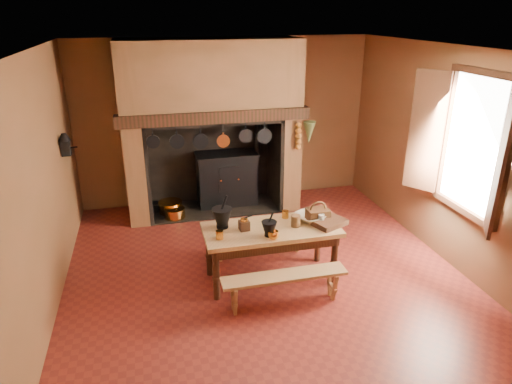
% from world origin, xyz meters
% --- Properties ---
extents(floor, '(5.50, 5.50, 0.00)m').
position_xyz_m(floor, '(0.00, 0.00, 0.00)').
color(floor, maroon).
rests_on(floor, ground).
extents(ceiling, '(5.50, 5.50, 0.00)m').
position_xyz_m(ceiling, '(0.00, 0.00, 2.80)').
color(ceiling, silver).
rests_on(ceiling, back_wall).
extents(back_wall, '(5.00, 0.02, 2.80)m').
position_xyz_m(back_wall, '(0.00, 2.75, 1.40)').
color(back_wall, brown).
rests_on(back_wall, floor).
extents(wall_left, '(0.02, 5.50, 2.80)m').
position_xyz_m(wall_left, '(-2.50, 0.00, 1.40)').
color(wall_left, brown).
rests_on(wall_left, floor).
extents(wall_right, '(0.02, 5.50, 2.80)m').
position_xyz_m(wall_right, '(2.50, 0.00, 1.40)').
color(wall_right, brown).
rests_on(wall_right, floor).
extents(wall_front, '(5.00, 0.02, 2.80)m').
position_xyz_m(wall_front, '(0.00, -2.75, 1.40)').
color(wall_front, brown).
rests_on(wall_front, floor).
extents(chimney_breast, '(2.95, 0.96, 2.80)m').
position_xyz_m(chimney_breast, '(-0.30, 2.31, 1.81)').
color(chimney_breast, brown).
rests_on(chimney_breast, floor).
extents(iron_range, '(1.12, 0.55, 1.60)m').
position_xyz_m(iron_range, '(-0.04, 2.45, 0.48)').
color(iron_range, black).
rests_on(iron_range, floor).
extents(hearth_pans, '(0.51, 0.62, 0.20)m').
position_xyz_m(hearth_pans, '(-1.05, 2.22, 0.09)').
color(hearth_pans, orange).
rests_on(hearth_pans, floor).
extents(hanging_pans, '(1.92, 0.29, 0.27)m').
position_xyz_m(hanging_pans, '(-0.34, 1.81, 1.36)').
color(hanging_pans, black).
rests_on(hanging_pans, chimney_breast).
extents(onion_string, '(0.12, 0.10, 0.46)m').
position_xyz_m(onion_string, '(1.00, 1.79, 1.33)').
color(onion_string, '#B17020').
rests_on(onion_string, chimney_breast).
extents(herb_bunch, '(0.20, 0.20, 0.35)m').
position_xyz_m(herb_bunch, '(1.18, 1.79, 1.38)').
color(herb_bunch, '#535C2C').
rests_on(herb_bunch, chimney_breast).
extents(window, '(0.39, 1.75, 1.76)m').
position_xyz_m(window, '(2.35, -0.40, 1.70)').
color(window, white).
rests_on(window, wall_right).
extents(wall_coffee_mill, '(0.23, 0.16, 0.31)m').
position_xyz_m(wall_coffee_mill, '(-2.42, 1.55, 1.52)').
color(wall_coffee_mill, black).
rests_on(wall_coffee_mill, wall_left).
extents(work_table, '(1.66, 0.74, 0.72)m').
position_xyz_m(work_table, '(0.05, -0.06, 0.61)').
color(work_table, tan).
rests_on(work_table, floor).
extents(bench_front, '(1.45, 0.25, 0.41)m').
position_xyz_m(bench_front, '(0.05, -0.64, 0.31)').
color(bench_front, tan).
rests_on(bench_front, floor).
extents(bench_back, '(1.35, 0.24, 0.38)m').
position_xyz_m(bench_back, '(0.05, 0.56, 0.28)').
color(bench_back, tan).
rests_on(bench_back, floor).
extents(mortar_large, '(0.25, 0.25, 0.42)m').
position_xyz_m(mortar_large, '(-0.53, 0.09, 0.86)').
color(mortar_large, black).
rests_on(mortar_large, work_table).
extents(mortar_small, '(0.18, 0.18, 0.31)m').
position_xyz_m(mortar_small, '(-0.04, -0.26, 0.82)').
color(mortar_small, black).
rests_on(mortar_small, work_table).
extents(coffee_grinder, '(0.16, 0.13, 0.18)m').
position_xyz_m(coffee_grinder, '(-0.28, -0.04, 0.79)').
color(coffee_grinder, '#381F11').
rests_on(coffee_grinder, work_table).
extents(brass_mug_a, '(0.12, 0.12, 0.10)m').
position_xyz_m(brass_mug_a, '(-0.61, -0.19, 0.77)').
color(brass_mug_a, orange).
rests_on(brass_mug_a, work_table).
extents(brass_mug_b, '(0.11, 0.11, 0.10)m').
position_xyz_m(brass_mug_b, '(0.30, 0.17, 0.77)').
color(brass_mug_b, orange).
rests_on(brass_mug_b, work_table).
extents(mixing_bowl, '(0.47, 0.47, 0.09)m').
position_xyz_m(mixing_bowl, '(0.59, 0.03, 0.76)').
color(mixing_bowl, beige).
rests_on(mixing_bowl, work_table).
extents(stoneware_crock, '(0.15, 0.15, 0.15)m').
position_xyz_m(stoneware_crock, '(0.35, -0.09, 0.79)').
color(stoneware_crock, brown).
rests_on(stoneware_crock, work_table).
extents(glass_jar, '(0.08, 0.08, 0.13)m').
position_xyz_m(glass_jar, '(0.68, -0.11, 0.79)').
color(glass_jar, beige).
rests_on(glass_jar, work_table).
extents(wicker_basket, '(0.28, 0.20, 0.26)m').
position_xyz_m(wicker_basket, '(0.67, 0.01, 0.80)').
color(wicker_basket, '#4E2B17').
rests_on(wicker_basket, work_table).
extents(wooden_tray, '(0.47, 0.41, 0.07)m').
position_xyz_m(wooden_tray, '(0.77, -0.16, 0.75)').
color(wooden_tray, '#381F11').
rests_on(wooden_tray, work_table).
extents(brass_cup, '(0.16, 0.16, 0.10)m').
position_xyz_m(brass_cup, '(-0.01, -0.35, 0.77)').
color(brass_cup, orange).
rests_on(brass_cup, work_table).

